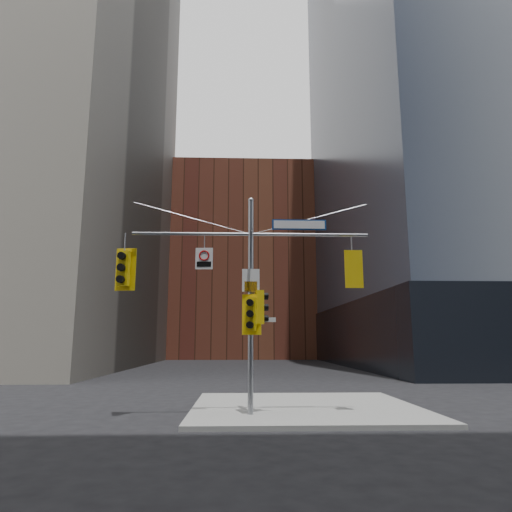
{
  "coord_description": "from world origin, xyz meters",
  "views": [
    {
      "loc": [
        -0.35,
        -13.08,
        2.43
      ],
      "look_at": [
        0.18,
        2.0,
        5.25
      ],
      "focal_mm": 32.0,
      "sensor_mm": 36.0,
      "label": 1
    }
  ],
  "objects": [
    {
      "name": "regulatory_sign_pole",
      "position": [
        0.0,
        1.88,
        4.39
      ],
      "size": [
        0.58,
        0.04,
        0.76
      ],
      "rotation": [
        0.0,
        0.0,
        0.0
      ],
      "color": "silver",
      "rests_on": "ground"
    },
    {
      "name": "traffic_light_west_arm",
      "position": [
        -4.23,
        2.01,
        4.8
      ],
      "size": [
        0.69,
        0.59,
        1.44
      ],
      "rotation": [
        0.0,
        0.0,
        -0.13
      ],
      "color": "#DEB70B",
      "rests_on": "ground"
    },
    {
      "name": "traffic_light_east_arm",
      "position": [
        3.44,
        1.99,
        4.8
      ],
      "size": [
        0.61,
        0.47,
        1.28
      ],
      "rotation": [
        0.0,
        0.0,
        3.15
      ],
      "color": "#DEB70B",
      "rests_on": "ground"
    },
    {
      "name": "street_sign_blade",
      "position": [
        1.66,
        2.0,
        6.35
      ],
      "size": [
        1.86,
        0.06,
        0.36
      ],
      "rotation": [
        0.0,
        0.0,
        0.0
      ],
      "color": "navy",
      "rests_on": "ground"
    },
    {
      "name": "street_blade_ns",
      "position": [
        0.0,
        2.45,
        2.74
      ],
      "size": [
        0.08,
        0.78,
        0.16
      ],
      "rotation": [
        0.0,
        0.0,
        0.06
      ],
      "color": "#145926",
      "rests_on": "ground"
    },
    {
      "name": "ground",
      "position": [
        0.0,
        0.0,
        0.0
      ],
      "size": [
        160.0,
        160.0,
        0.0
      ],
      "primitive_type": "plane",
      "color": "black",
      "rests_on": "ground"
    },
    {
      "name": "signal_assembly",
      "position": [
        0.0,
        1.99,
        4.42
      ],
      "size": [
        8.0,
        0.8,
        7.3
      ],
      "color": "gray",
      "rests_on": "ground"
    },
    {
      "name": "traffic_light_pole_side",
      "position": [
        0.33,
        2.01,
        3.53
      ],
      "size": [
        0.47,
        0.4,
        1.11
      ],
      "rotation": [
        0.0,
        0.0,
        1.77
      ],
      "color": "#DEB70B",
      "rests_on": "ground"
    },
    {
      "name": "sidewalk_corner",
      "position": [
        2.0,
        4.0,
        0.07
      ],
      "size": [
        8.0,
        8.0,
        0.15
      ],
      "primitive_type": "cube",
      "color": "gray",
      "rests_on": "ground"
    },
    {
      "name": "street_blade_ew",
      "position": [
        0.45,
        2.0,
        3.12
      ],
      "size": [
        0.76,
        0.05,
        0.15
      ],
      "rotation": [
        0.0,
        0.0,
        -0.03
      ],
      "color": "silver",
      "rests_on": "ground"
    },
    {
      "name": "traffic_light_pole_front",
      "position": [
        0.0,
        1.73,
        3.29
      ],
      "size": [
        0.63,
        0.55,
        1.32
      ],
      "rotation": [
        0.0,
        0.0,
        -0.17
      ],
      "color": "#DEB70B",
      "rests_on": "ground"
    },
    {
      "name": "brick_midrise",
      "position": [
        0.0,
        58.0,
        14.0
      ],
      "size": [
        26.0,
        20.0,
        28.0
      ],
      "primitive_type": "cube",
      "color": "brown",
      "rests_on": "ground"
    },
    {
      "name": "regulatory_sign_arm",
      "position": [
        -1.57,
        1.97,
        5.17
      ],
      "size": [
        0.58,
        0.09,
        0.73
      ],
      "rotation": [
        0.0,
        0.0,
        -0.06
      ],
      "color": "silver",
      "rests_on": "ground"
    }
  ]
}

